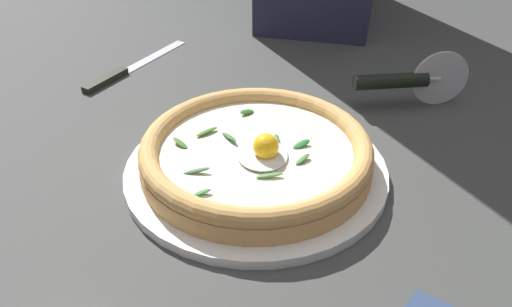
{
  "coord_description": "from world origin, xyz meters",
  "views": [
    {
      "loc": [
        -0.57,
        0.08,
        0.41
      ],
      "look_at": [
        -0.02,
        0.03,
        0.03
      ],
      "focal_mm": 39.19,
      "sensor_mm": 36.0,
      "label": 1
    }
  ],
  "objects": [
    {
      "name": "ground_plane",
      "position": [
        0.0,
        0.0,
        -0.01
      ],
      "size": [
        2.4,
        2.4,
        0.03
      ],
      "primitive_type": "cube",
      "color": "#3C3E3B",
      "rests_on": "ground"
    },
    {
      "name": "pizza_plate",
      "position": [
        -0.02,
        0.03,
        0.01
      ],
      "size": [
        0.32,
        0.32,
        0.01
      ],
      "primitive_type": "cylinder",
      "color": "white",
      "rests_on": "ground"
    },
    {
      "name": "pizza",
      "position": [
        -0.02,
        0.02,
        0.03
      ],
      "size": [
        0.28,
        0.28,
        0.06
      ],
      "color": "tan",
      "rests_on": "pizza_plate"
    },
    {
      "name": "pizza_cutter",
      "position": [
        0.13,
        -0.21,
        0.04
      ],
      "size": [
        0.02,
        0.17,
        0.08
      ],
      "color": "silver",
      "rests_on": "ground"
    },
    {
      "name": "table_knife",
      "position": [
        0.28,
        0.21,
        0.0
      ],
      "size": [
        0.2,
        0.16,
        0.01
      ],
      "color": "silver",
      "rests_on": "ground"
    }
  ]
}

